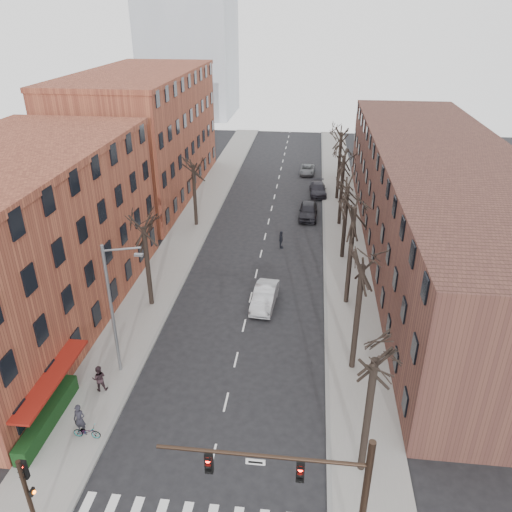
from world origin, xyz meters
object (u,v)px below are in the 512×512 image
(parked_car_near, at_px, (308,210))
(bicycle, at_px, (87,432))
(pedestrian_a, at_px, (80,419))
(silver_sedan, at_px, (265,297))
(parked_car_mid, at_px, (318,189))

(parked_car_near, height_order, bicycle, parked_car_near)
(pedestrian_a, xyz_separation_m, bicycle, (0.47, -0.33, -0.52))
(silver_sedan, bearing_deg, parked_car_near, 85.20)
(parked_car_mid, bearing_deg, parked_car_near, -101.07)
(parked_car_mid, bearing_deg, pedestrian_a, -110.62)
(silver_sedan, relative_size, parked_car_mid, 0.97)
(parked_car_mid, distance_m, bicycle, 42.81)
(parked_car_near, bearing_deg, silver_sedan, -97.78)
(bicycle, bearing_deg, pedestrian_a, 55.30)
(parked_car_near, bearing_deg, parked_car_mid, 83.54)
(parked_car_near, xyz_separation_m, bicycle, (-11.20, -33.29, -0.29))
(silver_sedan, xyz_separation_m, parked_car_near, (3.01, 18.68, 0.06))
(silver_sedan, height_order, parked_car_near, parked_car_near)
(silver_sedan, distance_m, pedestrian_a, 16.70)
(pedestrian_a, bearing_deg, parked_car_near, 73.14)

